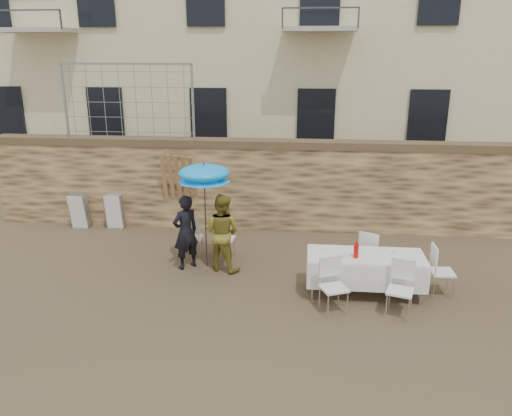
# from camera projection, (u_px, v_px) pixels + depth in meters

# --- Properties ---
(ground) EXTENTS (80.00, 80.00, 0.00)m
(ground) POSITION_uv_depth(u_px,v_px,m) (218.00, 331.00, 8.00)
(ground) COLOR brown
(ground) RESTS_ON ground
(stone_wall) EXTENTS (13.00, 0.50, 2.20)m
(stone_wall) POSITION_uv_depth(u_px,v_px,m) (251.00, 185.00, 12.41)
(stone_wall) COLOR olive
(stone_wall) RESTS_ON ground
(chain_link_fence) EXTENTS (3.20, 0.06, 1.80)m
(chain_link_fence) POSITION_uv_depth(u_px,v_px,m) (128.00, 102.00, 12.09)
(chain_link_fence) COLOR gray
(chain_link_fence) RESTS_ON stone_wall
(man_suit) EXTENTS (0.67, 0.66, 1.56)m
(man_suit) POSITION_uv_depth(u_px,v_px,m) (186.00, 232.00, 10.13)
(man_suit) COLOR black
(man_suit) RESTS_ON ground
(woman_dress) EXTENTS (0.94, 0.84, 1.60)m
(woman_dress) POSITION_uv_depth(u_px,v_px,m) (222.00, 232.00, 10.05)
(woman_dress) COLOR #B19E36
(woman_dress) RESTS_ON ground
(umbrella) EXTENTS (1.06, 1.06, 2.05)m
(umbrella) POSITION_uv_depth(u_px,v_px,m) (204.00, 176.00, 9.83)
(umbrella) COLOR #3F3F44
(umbrella) RESTS_ON ground
(couple_chair_left) EXTENTS (0.49, 0.49, 0.96)m
(couple_chair_left) POSITION_uv_depth(u_px,v_px,m) (192.00, 236.00, 10.74)
(couple_chair_left) COLOR white
(couple_chair_left) RESTS_ON ground
(couple_chair_right) EXTENTS (0.53, 0.53, 0.96)m
(couple_chair_right) POSITION_uv_depth(u_px,v_px,m) (224.00, 238.00, 10.67)
(couple_chair_right) COLOR white
(couple_chair_right) RESTS_ON ground
(banquet_table) EXTENTS (2.10, 0.85, 0.78)m
(banquet_table) POSITION_uv_depth(u_px,v_px,m) (366.00, 257.00, 9.03)
(banquet_table) COLOR white
(banquet_table) RESTS_ON ground
(soda_bottle) EXTENTS (0.09, 0.09, 0.26)m
(soda_bottle) POSITION_uv_depth(u_px,v_px,m) (356.00, 251.00, 8.86)
(soda_bottle) COLOR red
(soda_bottle) RESTS_ON banquet_table
(table_chair_front_left) EXTENTS (0.63, 0.63, 0.96)m
(table_chair_front_left) POSITION_uv_depth(u_px,v_px,m) (334.00, 287.00, 8.46)
(table_chair_front_left) COLOR white
(table_chair_front_left) RESTS_ON ground
(table_chair_front_right) EXTENTS (0.60, 0.60, 0.96)m
(table_chair_front_right) POSITION_uv_depth(u_px,v_px,m) (400.00, 290.00, 8.35)
(table_chair_front_right) COLOR white
(table_chair_front_right) RESTS_ON ground
(table_chair_back) EXTENTS (0.65, 0.65, 0.96)m
(table_chair_back) POSITION_uv_depth(u_px,v_px,m) (371.00, 253.00, 9.85)
(table_chair_back) COLOR white
(table_chair_back) RESTS_ON ground
(table_chair_side) EXTENTS (0.49, 0.49, 0.96)m
(table_chair_side) POSITION_uv_depth(u_px,v_px,m) (442.00, 271.00, 9.07)
(table_chair_side) COLOR white
(table_chair_side) RESTS_ON ground
(chair_stack_left) EXTENTS (0.46, 0.40, 0.92)m
(chair_stack_left) POSITION_uv_depth(u_px,v_px,m) (82.00, 209.00, 12.64)
(chair_stack_left) COLOR white
(chair_stack_left) RESTS_ON ground
(chair_stack_right) EXTENTS (0.46, 0.32, 0.92)m
(chair_stack_right) POSITION_uv_depth(u_px,v_px,m) (116.00, 210.00, 12.56)
(chair_stack_right) COLOR white
(chair_stack_right) RESTS_ON ground
(wood_planks) EXTENTS (0.70, 0.20, 2.00)m
(wood_planks) POSITION_uv_depth(u_px,v_px,m) (178.00, 191.00, 12.31)
(wood_planks) COLOR #A37749
(wood_planks) RESTS_ON ground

